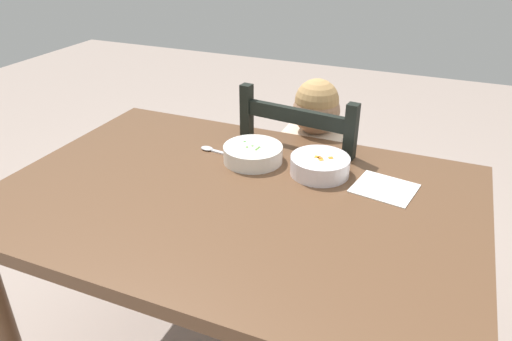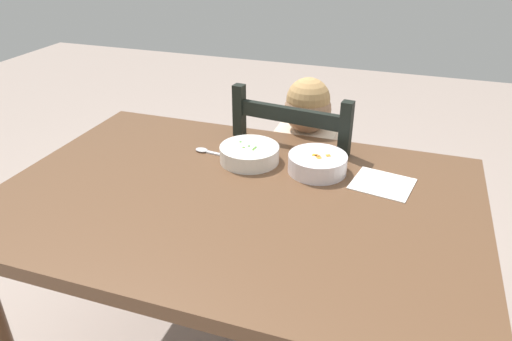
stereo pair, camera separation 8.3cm
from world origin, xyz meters
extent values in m
cube|color=brown|center=(0.00, 0.00, 0.73)|extent=(1.33, 0.91, 0.04)
cylinder|color=brown|center=(-0.59, 0.38, 0.35)|extent=(0.07, 0.07, 0.71)
cylinder|color=brown|center=(0.59, 0.38, 0.35)|extent=(0.07, 0.07, 0.71)
cube|color=black|center=(0.08, 0.55, 0.41)|extent=(0.47, 0.47, 0.02)
cube|color=black|center=(0.29, 0.72, 0.20)|extent=(0.04, 0.04, 0.40)
cube|color=black|center=(-0.09, 0.77, 0.20)|extent=(0.04, 0.04, 0.40)
cube|color=black|center=(0.24, 0.34, 0.20)|extent=(0.04, 0.04, 0.40)
cube|color=black|center=(-0.14, 0.39, 0.20)|extent=(0.04, 0.04, 0.40)
cube|color=black|center=(0.24, 0.34, 0.68)|extent=(0.04, 0.04, 0.51)
cube|color=black|center=(-0.14, 0.39, 0.68)|extent=(0.04, 0.04, 0.51)
cube|color=black|center=(0.05, 0.37, 0.86)|extent=(0.36, 0.07, 0.05)
cube|color=black|center=(0.05, 0.37, 0.70)|extent=(0.36, 0.07, 0.05)
cube|color=beige|center=(0.08, 0.52, 0.58)|extent=(0.22, 0.14, 0.32)
sphere|color=tan|center=(0.08, 0.52, 0.82)|extent=(0.17, 0.17, 0.17)
sphere|color=tan|center=(0.08, 0.52, 0.86)|extent=(0.16, 0.16, 0.16)
cylinder|color=#3F4C72|center=(0.02, 0.40, 0.21)|extent=(0.07, 0.07, 0.42)
cylinder|color=#3F4C72|center=(0.13, 0.40, 0.21)|extent=(0.07, 0.07, 0.42)
cylinder|color=beige|center=(-0.05, 0.42, 0.66)|extent=(0.06, 0.24, 0.13)
cylinder|color=beige|center=(0.21, 0.42, 0.66)|extent=(0.06, 0.24, 0.13)
cylinder|color=white|center=(-0.03, 0.20, 0.77)|extent=(0.19, 0.19, 0.05)
cylinder|color=white|center=(-0.03, 0.20, 0.75)|extent=(0.08, 0.08, 0.01)
cylinder|color=#539F34|center=(-0.03, 0.20, 0.78)|extent=(0.15, 0.15, 0.03)
sphere|color=#5EA034|center=(-0.05, 0.19, 0.80)|extent=(0.01, 0.01, 0.01)
sphere|color=#5D983C|center=(-0.01, 0.18, 0.80)|extent=(0.01, 0.01, 0.01)
sphere|color=#519E3E|center=(-0.07, 0.23, 0.80)|extent=(0.01, 0.01, 0.01)
sphere|color=#5E9730|center=(-0.01, 0.19, 0.80)|extent=(0.01, 0.01, 0.01)
sphere|color=#589440|center=(-0.04, 0.21, 0.80)|extent=(0.01, 0.01, 0.01)
sphere|color=#509836|center=(-0.01, 0.21, 0.80)|extent=(0.01, 0.01, 0.01)
cylinder|color=white|center=(0.19, 0.20, 0.78)|extent=(0.18, 0.18, 0.06)
cylinder|color=white|center=(0.19, 0.20, 0.75)|extent=(0.08, 0.08, 0.01)
cylinder|color=orange|center=(0.19, 0.20, 0.78)|extent=(0.15, 0.15, 0.03)
cube|color=orange|center=(0.21, 0.21, 0.80)|extent=(0.02, 0.02, 0.01)
cube|color=orange|center=(0.19, 0.20, 0.80)|extent=(0.02, 0.02, 0.01)
cube|color=orange|center=(0.18, 0.20, 0.80)|extent=(0.01, 0.01, 0.01)
cube|color=orange|center=(0.19, 0.19, 0.80)|extent=(0.02, 0.02, 0.01)
cube|color=silver|center=(-0.14, 0.21, 0.75)|extent=(0.10, 0.02, 0.00)
ellipsoid|color=silver|center=(-0.21, 0.22, 0.75)|extent=(0.05, 0.04, 0.01)
cube|color=white|center=(0.38, 0.19, 0.75)|extent=(0.19, 0.18, 0.00)
camera|label=1|loc=(0.50, -1.03, 1.43)|focal=33.37mm
camera|label=2|loc=(0.42, -1.06, 1.43)|focal=33.37mm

